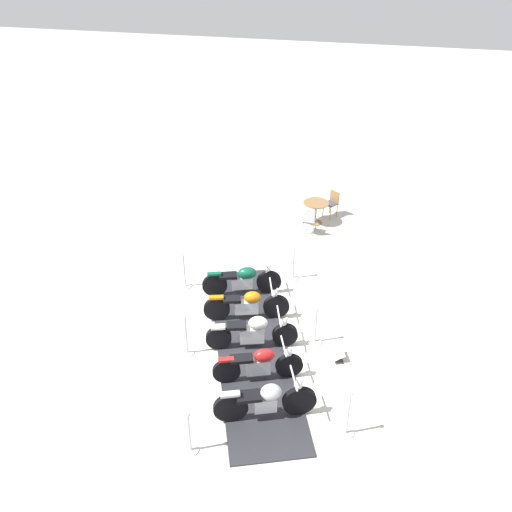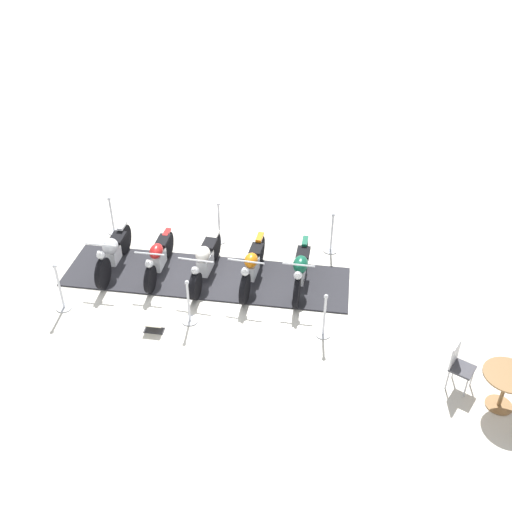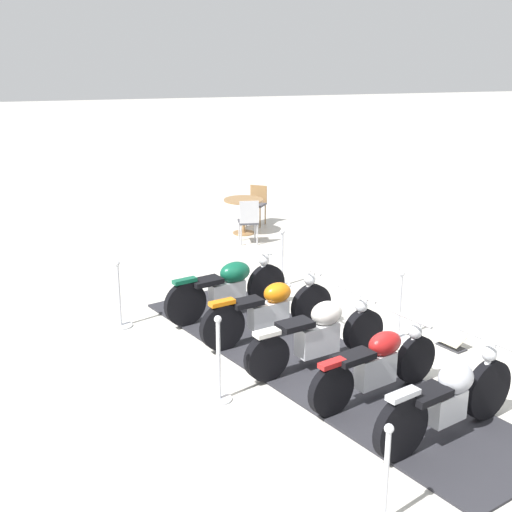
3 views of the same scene
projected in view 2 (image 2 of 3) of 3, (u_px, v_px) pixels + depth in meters
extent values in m
plane|color=beige|center=(206.00, 277.00, 13.61)|extent=(80.00, 80.00, 0.00)
cube|color=#28282D|center=(206.00, 277.00, 13.60)|extent=(6.69, 4.01, 0.03)
cylinder|color=black|center=(103.00, 273.00, 13.09)|extent=(0.37, 0.70, 0.71)
cylinder|color=black|center=(124.00, 239.00, 14.23)|extent=(0.37, 0.70, 0.71)
cube|color=silver|center=(114.00, 255.00, 13.65)|extent=(0.36, 0.50, 0.34)
ellipsoid|color=#B7BAC1|center=(110.00, 246.00, 13.38)|extent=(0.48, 0.53, 0.35)
cube|color=black|center=(117.00, 238.00, 13.78)|extent=(0.48, 0.58, 0.08)
cube|color=#B7BAC1|center=(122.00, 225.00, 14.02)|extent=(0.27, 0.41, 0.06)
cylinder|color=silver|center=(102.00, 260.00, 12.97)|extent=(0.17, 0.28, 0.61)
cylinder|color=silver|center=(101.00, 245.00, 12.82)|extent=(0.66, 0.30, 0.04)
sphere|color=silver|center=(101.00, 255.00, 12.85)|extent=(0.18, 0.18, 0.18)
cylinder|color=black|center=(150.00, 279.00, 12.98)|extent=(0.33, 0.61, 0.62)
cylinder|color=black|center=(168.00, 245.00, 14.12)|extent=(0.33, 0.61, 0.62)
cube|color=silver|center=(159.00, 259.00, 13.52)|extent=(0.38, 0.57, 0.39)
ellipsoid|color=#AD1919|center=(156.00, 251.00, 13.23)|extent=(0.44, 0.54, 0.29)
cube|color=black|center=(163.00, 241.00, 13.66)|extent=(0.43, 0.56, 0.08)
cube|color=#AD1919|center=(167.00, 233.00, 13.93)|extent=(0.24, 0.36, 0.06)
cylinder|color=silver|center=(150.00, 268.00, 12.89)|extent=(0.17, 0.28, 0.53)
cylinder|color=silver|center=(149.00, 254.00, 12.76)|extent=(0.64, 0.28, 0.04)
sphere|color=silver|center=(149.00, 264.00, 12.79)|extent=(0.18, 0.18, 0.18)
cylinder|color=black|center=(195.00, 286.00, 12.78)|extent=(0.33, 0.63, 0.61)
cylinder|color=black|center=(215.00, 246.00, 14.05)|extent=(0.33, 0.63, 0.61)
cube|color=silver|center=(205.00, 263.00, 13.38)|extent=(0.42, 0.63, 0.40)
ellipsoid|color=silver|center=(203.00, 254.00, 13.07)|extent=(0.45, 0.53, 0.32)
cube|color=black|center=(209.00, 244.00, 13.51)|extent=(0.42, 0.52, 0.08)
cube|color=silver|center=(214.00, 235.00, 13.86)|extent=(0.26, 0.37, 0.06)
cylinder|color=silver|center=(196.00, 274.00, 12.69)|extent=(0.16, 0.30, 0.52)
cylinder|color=silver|center=(196.00, 260.00, 12.57)|extent=(0.75, 0.29, 0.04)
sphere|color=silver|center=(195.00, 270.00, 12.60)|extent=(0.18, 0.18, 0.18)
cylinder|color=black|center=(245.00, 289.00, 12.65)|extent=(0.32, 0.67, 0.67)
cylinder|color=black|center=(260.00, 250.00, 13.88)|extent=(0.32, 0.67, 0.67)
cube|color=silver|center=(253.00, 268.00, 13.25)|extent=(0.38, 0.63, 0.36)
ellipsoid|color=#D16B0F|center=(251.00, 260.00, 12.95)|extent=(0.42, 0.50, 0.29)
cube|color=black|center=(256.00, 249.00, 13.40)|extent=(0.39, 0.51, 0.08)
cube|color=#D16B0F|center=(260.00, 237.00, 13.67)|extent=(0.24, 0.39, 0.06)
cylinder|color=silver|center=(245.00, 276.00, 12.54)|extent=(0.15, 0.28, 0.57)
cylinder|color=silver|center=(246.00, 261.00, 12.40)|extent=(0.76, 0.29, 0.04)
sphere|color=silver|center=(245.00, 272.00, 12.44)|extent=(0.18, 0.18, 0.18)
cylinder|color=black|center=(297.00, 293.00, 12.52)|extent=(0.34, 0.67, 0.68)
cylinder|color=black|center=(304.00, 254.00, 13.73)|extent=(0.34, 0.67, 0.68)
cube|color=silver|center=(301.00, 272.00, 13.11)|extent=(0.38, 0.62, 0.35)
ellipsoid|color=#0F5138|center=(301.00, 264.00, 12.82)|extent=(0.49, 0.60, 0.33)
cube|color=black|center=(303.00, 253.00, 13.26)|extent=(0.45, 0.55, 0.08)
cube|color=#0F5138|center=(305.00, 241.00, 13.52)|extent=(0.25, 0.39, 0.06)
cylinder|color=silver|center=(298.00, 280.00, 12.42)|extent=(0.16, 0.29, 0.58)
cylinder|color=silver|center=(299.00, 265.00, 12.28)|extent=(0.65, 0.28, 0.04)
sphere|color=silver|center=(298.00, 275.00, 12.31)|extent=(0.18, 0.18, 0.18)
cylinder|color=silver|center=(220.00, 241.00, 14.86)|extent=(0.31, 0.31, 0.03)
cylinder|color=silver|center=(219.00, 223.00, 14.57)|extent=(0.05, 0.05, 1.00)
sphere|color=silver|center=(218.00, 204.00, 14.26)|extent=(0.09, 0.09, 0.09)
cylinder|color=silver|center=(330.00, 250.00, 14.51)|extent=(0.36, 0.36, 0.03)
cylinder|color=silver|center=(332.00, 233.00, 14.23)|extent=(0.05, 0.05, 0.95)
sphere|color=silver|center=(333.00, 215.00, 13.94)|extent=(0.09, 0.09, 0.09)
cylinder|color=silver|center=(114.00, 232.00, 15.21)|extent=(0.31, 0.31, 0.03)
cylinder|color=silver|center=(112.00, 216.00, 14.94)|extent=(0.05, 0.05, 0.92)
sphere|color=silver|center=(109.00, 199.00, 14.66)|extent=(0.09, 0.09, 0.09)
cylinder|color=silver|center=(64.00, 307.00, 12.69)|extent=(0.34, 0.34, 0.03)
cylinder|color=silver|center=(60.00, 288.00, 12.39)|extent=(0.05, 0.05, 1.04)
sphere|color=silver|center=(55.00, 266.00, 12.07)|extent=(0.09, 0.09, 0.09)
cylinder|color=silver|center=(323.00, 334.00, 12.00)|extent=(0.31, 0.31, 0.03)
cylinder|color=silver|center=(324.00, 316.00, 11.72)|extent=(0.05, 0.05, 0.93)
sphere|color=silver|center=(326.00, 296.00, 11.44)|extent=(0.09, 0.09, 0.09)
cylinder|color=silver|center=(190.00, 320.00, 12.34)|extent=(0.35, 0.35, 0.03)
cylinder|color=silver|center=(188.00, 302.00, 12.07)|extent=(0.05, 0.05, 0.95)
sphere|color=silver|center=(187.00, 282.00, 11.78)|extent=(0.09, 0.09, 0.09)
cube|color=#333338|center=(154.00, 330.00, 12.09)|extent=(0.46, 0.34, 0.02)
cube|color=beige|center=(154.00, 325.00, 12.02)|extent=(0.44, 0.38, 0.13)
cylinder|color=olive|center=(499.00, 405.00, 10.47)|extent=(0.48, 0.48, 0.02)
cylinder|color=olive|center=(504.00, 390.00, 10.25)|extent=(0.07, 0.07, 0.72)
cylinder|color=olive|center=(509.00, 375.00, 10.04)|extent=(0.87, 0.87, 0.03)
cylinder|color=#B7B7BC|center=(472.00, 377.00, 10.74)|extent=(0.03, 0.03, 0.44)
cylinder|color=#B7B7BC|center=(466.00, 388.00, 10.51)|extent=(0.03, 0.03, 0.44)
cylinder|color=#B7B7BC|center=(454.00, 369.00, 10.91)|extent=(0.03, 0.03, 0.44)
cylinder|color=#B7B7BC|center=(447.00, 380.00, 10.68)|extent=(0.03, 0.03, 0.44)
cube|color=#3F3F47|center=(462.00, 369.00, 10.57)|extent=(0.43, 0.43, 0.04)
cube|color=#B7B7BC|center=(455.00, 354.00, 10.52)|extent=(0.07, 0.40, 0.47)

